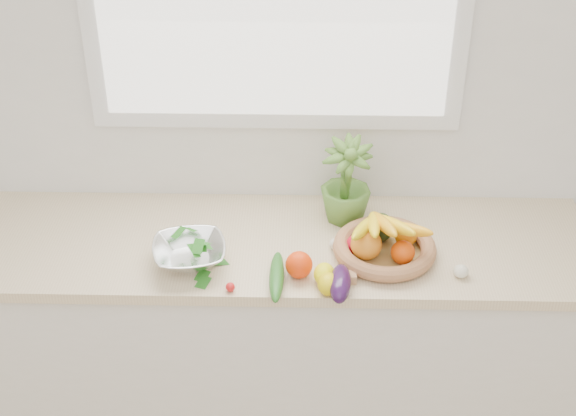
{
  "coord_description": "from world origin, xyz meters",
  "views": [
    {
      "loc": [
        0.1,
        -0.33,
        2.53
      ],
      "look_at": [
        0.05,
        1.93,
        1.05
      ],
      "focal_mm": 50.0,
      "sensor_mm": 36.0,
      "label": 1
    }
  ],
  "objects_px": {
    "cucumber": "(277,276)",
    "colander_with_spinach": "(189,249)",
    "apple": "(356,244)",
    "eggplant": "(340,283)",
    "potted_herb": "(346,182)",
    "fruit_basket": "(384,243)"
  },
  "relations": [
    {
      "from": "eggplant",
      "to": "colander_with_spinach",
      "type": "xyz_separation_m",
      "value": [
        -0.5,
        0.14,
        0.03
      ]
    },
    {
      "from": "fruit_basket",
      "to": "eggplant",
      "type": "bearing_deg",
      "value": -126.89
    },
    {
      "from": "cucumber",
      "to": "potted_herb",
      "type": "bearing_deg",
      "value": 58.71
    },
    {
      "from": "apple",
      "to": "fruit_basket",
      "type": "bearing_deg",
      "value": -6.36
    },
    {
      "from": "cucumber",
      "to": "colander_with_spinach",
      "type": "xyz_separation_m",
      "value": [
        -0.29,
        0.09,
        0.04
      ]
    },
    {
      "from": "apple",
      "to": "potted_herb",
      "type": "height_order",
      "value": "potted_herb"
    },
    {
      "from": "colander_with_spinach",
      "to": "apple",
      "type": "bearing_deg",
      "value": 7.98
    },
    {
      "from": "eggplant",
      "to": "fruit_basket",
      "type": "xyz_separation_m",
      "value": [
        0.15,
        0.2,
        0.01
      ]
    },
    {
      "from": "apple",
      "to": "eggplant",
      "type": "distance_m",
      "value": 0.22
    },
    {
      "from": "apple",
      "to": "cucumber",
      "type": "bearing_deg",
      "value": -147.8
    },
    {
      "from": "apple",
      "to": "fruit_basket",
      "type": "height_order",
      "value": "fruit_basket"
    },
    {
      "from": "fruit_basket",
      "to": "apple",
      "type": "bearing_deg",
      "value": 173.64
    },
    {
      "from": "apple",
      "to": "eggplant",
      "type": "xyz_separation_m",
      "value": [
        -0.06,
        -0.21,
        0.0
      ]
    },
    {
      "from": "eggplant",
      "to": "potted_herb",
      "type": "height_order",
      "value": "potted_herb"
    },
    {
      "from": "apple",
      "to": "fruit_basket",
      "type": "relative_size",
      "value": 0.16
    },
    {
      "from": "apple",
      "to": "potted_herb",
      "type": "relative_size",
      "value": 0.22
    },
    {
      "from": "fruit_basket",
      "to": "colander_with_spinach",
      "type": "relative_size",
      "value": 1.53
    },
    {
      "from": "eggplant",
      "to": "potted_herb",
      "type": "relative_size",
      "value": 0.56
    },
    {
      "from": "colander_with_spinach",
      "to": "fruit_basket",
      "type": "bearing_deg",
      "value": 5.99
    },
    {
      "from": "cucumber",
      "to": "potted_herb",
      "type": "xyz_separation_m",
      "value": [
        0.23,
        0.38,
        0.13
      ]
    },
    {
      "from": "apple",
      "to": "eggplant",
      "type": "height_order",
      "value": "eggplant"
    },
    {
      "from": "cucumber",
      "to": "fruit_basket",
      "type": "xyz_separation_m",
      "value": [
        0.36,
        0.16,
        0.03
      ]
    }
  ]
}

